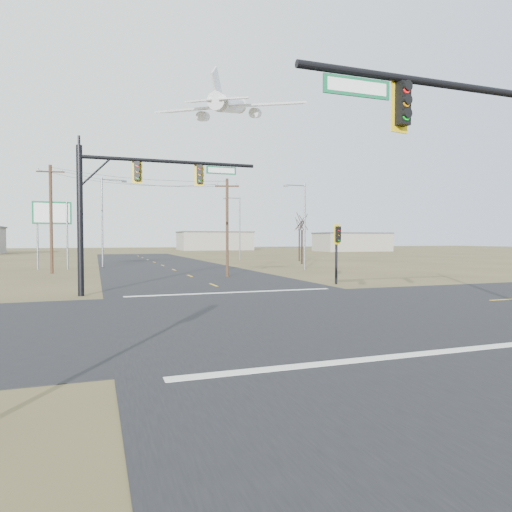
{
  "coord_description": "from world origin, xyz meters",
  "views": [
    {
      "loc": [
        -7.36,
        -17.25,
        3.04
      ],
      "look_at": [
        -0.91,
        1.0,
        2.33
      ],
      "focal_mm": 32.0,
      "sensor_mm": 36.0,
      "label": 1
    }
  ],
  "objects_px": {
    "pedestal_signal_ne": "(337,240)",
    "streetlight_a": "(303,222)",
    "highway_sign": "(52,222)",
    "bare_tree_c": "(302,221)",
    "streetlight_b": "(238,225)",
    "utility_pole_near": "(227,225)",
    "mast_arm_far": "(134,190)",
    "streetlight_c": "(104,217)",
    "bare_tree_d": "(299,224)",
    "utility_pole_far": "(51,217)"
  },
  "relations": [
    {
      "from": "pedestal_signal_ne",
      "to": "streetlight_a",
      "type": "distance_m",
      "value": 14.93
    },
    {
      "from": "highway_sign",
      "to": "bare_tree_c",
      "type": "xyz_separation_m",
      "value": [
        28.2,
        1.56,
        0.53
      ]
    },
    {
      "from": "streetlight_b",
      "to": "utility_pole_near",
      "type": "bearing_deg",
      "value": -103.91
    },
    {
      "from": "streetlight_b",
      "to": "bare_tree_c",
      "type": "relative_size",
      "value": 1.36
    },
    {
      "from": "pedestal_signal_ne",
      "to": "streetlight_b",
      "type": "bearing_deg",
      "value": 66.94
    },
    {
      "from": "streetlight_b",
      "to": "bare_tree_c",
      "type": "height_order",
      "value": "streetlight_b"
    },
    {
      "from": "highway_sign",
      "to": "streetlight_a",
      "type": "bearing_deg",
      "value": -22.86
    },
    {
      "from": "highway_sign",
      "to": "mast_arm_far",
      "type": "bearing_deg",
      "value": -78.86
    },
    {
      "from": "streetlight_c",
      "to": "streetlight_b",
      "type": "bearing_deg",
      "value": 5.57
    },
    {
      "from": "bare_tree_d",
      "to": "utility_pole_near",
      "type": "bearing_deg",
      "value": -126.64
    },
    {
      "from": "pedestal_signal_ne",
      "to": "utility_pole_far",
      "type": "xyz_separation_m",
      "value": [
        -19.06,
        16.99,
        1.97
      ]
    },
    {
      "from": "mast_arm_far",
      "to": "bare_tree_c",
      "type": "relative_size",
      "value": 1.47
    },
    {
      "from": "utility_pole_far",
      "to": "bare_tree_d",
      "type": "xyz_separation_m",
      "value": [
        30.59,
        13.94,
        0.21
      ]
    },
    {
      "from": "utility_pole_far",
      "to": "bare_tree_d",
      "type": "height_order",
      "value": "utility_pole_far"
    },
    {
      "from": "utility_pole_near",
      "to": "highway_sign",
      "type": "distance_m",
      "value": 20.17
    },
    {
      "from": "utility_pole_far",
      "to": "pedestal_signal_ne",
      "type": "bearing_deg",
      "value": -41.71
    },
    {
      "from": "bare_tree_d",
      "to": "streetlight_b",
      "type": "bearing_deg",
      "value": 144.95
    },
    {
      "from": "streetlight_b",
      "to": "bare_tree_d",
      "type": "bearing_deg",
      "value": -29.94
    },
    {
      "from": "mast_arm_far",
      "to": "bare_tree_c",
      "type": "bearing_deg",
      "value": 65.22
    },
    {
      "from": "streetlight_b",
      "to": "utility_pole_far",
      "type": "bearing_deg",
      "value": -135.58
    },
    {
      "from": "utility_pole_near",
      "to": "streetlight_a",
      "type": "relative_size",
      "value": 0.92
    },
    {
      "from": "pedestal_signal_ne",
      "to": "streetlight_b",
      "type": "height_order",
      "value": "streetlight_b"
    },
    {
      "from": "utility_pole_far",
      "to": "streetlight_a",
      "type": "relative_size",
      "value": 1.12
    },
    {
      "from": "streetlight_c",
      "to": "bare_tree_d",
      "type": "distance_m",
      "value": 26.56
    },
    {
      "from": "bare_tree_c",
      "to": "streetlight_a",
      "type": "bearing_deg",
      "value": -114.66
    },
    {
      "from": "mast_arm_far",
      "to": "streetlight_b",
      "type": "relative_size",
      "value": 1.08
    },
    {
      "from": "utility_pole_near",
      "to": "pedestal_signal_ne",
      "type": "bearing_deg",
      "value": -56.61
    },
    {
      "from": "highway_sign",
      "to": "streetlight_c",
      "type": "xyz_separation_m",
      "value": [
        4.99,
        2.7,
        0.71
      ]
    },
    {
      "from": "highway_sign",
      "to": "streetlight_b",
      "type": "bearing_deg",
      "value": 26.35
    },
    {
      "from": "utility_pole_near",
      "to": "bare_tree_c",
      "type": "xyz_separation_m",
      "value": [
        14.16,
        16.03,
        1.13
      ]
    },
    {
      "from": "streetlight_a",
      "to": "bare_tree_c",
      "type": "height_order",
      "value": "streetlight_a"
    },
    {
      "from": "mast_arm_far",
      "to": "bare_tree_d",
      "type": "distance_m",
      "value": 40.51
    },
    {
      "from": "streetlight_c",
      "to": "bare_tree_d",
      "type": "xyz_separation_m",
      "value": [
        25.96,
        5.57,
        -0.28
      ]
    },
    {
      "from": "utility_pole_far",
      "to": "highway_sign",
      "type": "distance_m",
      "value": 5.68
    },
    {
      "from": "streetlight_a",
      "to": "streetlight_b",
      "type": "xyz_separation_m",
      "value": [
        0.03,
        21.84,
        0.34
      ]
    },
    {
      "from": "utility_pole_far",
      "to": "streetlight_c",
      "type": "height_order",
      "value": "streetlight_c"
    },
    {
      "from": "mast_arm_far",
      "to": "streetlight_c",
      "type": "bearing_deg",
      "value": 108.8
    },
    {
      "from": "utility_pole_near",
      "to": "utility_pole_far",
      "type": "distance_m",
      "value": 16.28
    },
    {
      "from": "utility_pole_far",
      "to": "bare_tree_d",
      "type": "distance_m",
      "value": 33.61
    },
    {
      "from": "streetlight_a",
      "to": "utility_pole_far",
      "type": "bearing_deg",
      "value": -176.83
    },
    {
      "from": "mast_arm_far",
      "to": "pedestal_signal_ne",
      "type": "height_order",
      "value": "mast_arm_far"
    },
    {
      "from": "highway_sign",
      "to": "streetlight_c",
      "type": "bearing_deg",
      "value": 25.19
    },
    {
      "from": "highway_sign",
      "to": "streetlight_c",
      "type": "distance_m",
      "value": 5.71
    },
    {
      "from": "streetlight_a",
      "to": "highway_sign",
      "type": "bearing_deg",
      "value": 170.3
    },
    {
      "from": "mast_arm_far",
      "to": "pedestal_signal_ne",
      "type": "bearing_deg",
      "value": 20.88
    },
    {
      "from": "highway_sign",
      "to": "streetlight_a",
      "type": "relative_size",
      "value": 0.8
    },
    {
      "from": "bare_tree_c",
      "to": "mast_arm_far",
      "type": "bearing_deg",
      "value": -131.27
    },
    {
      "from": "bare_tree_c",
      "to": "utility_pole_near",
      "type": "bearing_deg",
      "value": -131.46
    },
    {
      "from": "pedestal_signal_ne",
      "to": "streetlight_c",
      "type": "relative_size",
      "value": 0.42
    },
    {
      "from": "mast_arm_far",
      "to": "streetlight_a",
      "type": "relative_size",
      "value": 1.16
    }
  ]
}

